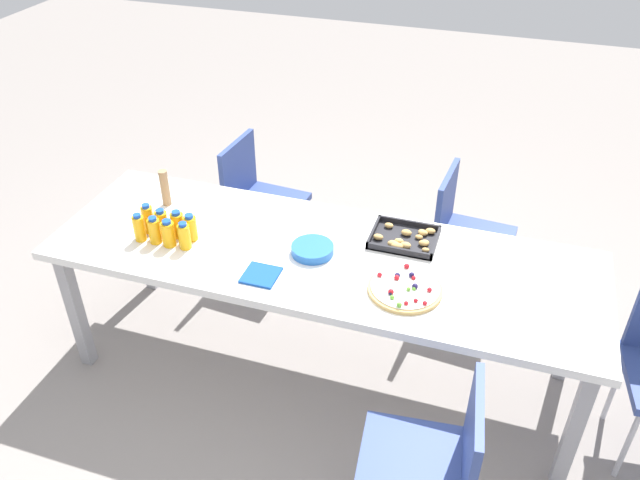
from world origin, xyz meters
The scene contains 18 objects.
ground_plane centered at (0.00, 0.00, 0.00)m, with size 12.00×12.00×0.00m, color gray.
party_table centered at (0.00, 0.00, 0.68)m, with size 2.52×0.82×0.75m.
chair_far_left centered at (-0.64, 0.75, 0.50)m, with size 0.43×0.43×0.83m.
chair_far_right centered at (0.57, 0.76, 0.50)m, with size 0.43×0.43×0.83m.
chair_near_right centered at (0.67, -0.76, 0.50)m, with size 0.44×0.44×0.83m.
juice_bottle_0 centered at (-0.84, -0.16, 0.81)m, with size 0.05×0.05×0.14m.
juice_bottle_1 centered at (-0.76, -0.16, 0.81)m, with size 0.06×0.06×0.14m.
juice_bottle_2 centered at (-0.69, -0.16, 0.81)m, with size 0.06×0.06×0.14m.
juice_bottle_3 centered at (-0.61, -0.16, 0.81)m, with size 0.06×0.06×0.14m.
juice_bottle_4 centered at (-0.83, -0.09, 0.82)m, with size 0.05×0.05×0.15m.
juice_bottle_5 centered at (-0.76, -0.09, 0.81)m, with size 0.06×0.06×0.13m.
juice_bottle_6 centered at (-0.68, -0.08, 0.81)m, with size 0.06×0.06×0.14m.
juice_bottle_7 centered at (-0.61, -0.08, 0.81)m, with size 0.06×0.06×0.13m.
fruit_pizza centered at (0.42, -0.15, 0.76)m, with size 0.31×0.31×0.05m.
snack_tray centered at (0.34, 0.21, 0.76)m, with size 0.31×0.25×0.04m.
plate_stack centered at (-0.04, -0.01, 0.77)m, with size 0.19×0.19×0.04m.
napkin_stack centered at (-0.20, -0.25, 0.75)m, with size 0.15×0.15×0.01m, color #194CA5.
cardboard_tube centered at (-0.88, 0.16, 0.84)m, with size 0.04×0.04×0.19m, color #9E7A56.
Camera 1 is at (0.72, -2.23, 2.46)m, focal length 35.84 mm.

